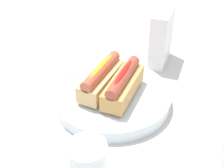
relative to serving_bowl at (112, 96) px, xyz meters
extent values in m
plane|color=beige|center=(-0.01, -0.01, -0.02)|extent=(2.40, 2.40, 0.00)
cylinder|color=silver|center=(0.00, 0.00, 0.00)|extent=(0.27, 0.27, 0.03)
torus|color=silver|center=(0.00, 0.00, 0.01)|extent=(0.27, 0.27, 0.01)
cube|color=#DBB270|center=(0.00, -0.03, 0.04)|extent=(0.16, 0.07, 0.04)
cylinder|color=#BC563D|center=(0.00, -0.03, 0.06)|extent=(0.15, 0.05, 0.03)
ellipsoid|color=gold|center=(0.00, -0.03, 0.07)|extent=(0.11, 0.03, 0.01)
cube|color=tan|center=(0.00, 0.03, 0.04)|extent=(0.15, 0.06, 0.04)
cylinder|color=#A84733|center=(0.00, 0.03, 0.06)|extent=(0.15, 0.04, 0.03)
ellipsoid|color=red|center=(0.00, 0.03, 0.07)|extent=(0.11, 0.02, 0.01)
cylinder|color=white|center=(0.23, 0.03, 0.03)|extent=(0.07, 0.07, 0.09)
cylinder|color=silver|center=(0.23, 0.03, 0.02)|extent=(0.06, 0.06, 0.07)
cube|color=white|center=(-0.22, 0.07, 0.06)|extent=(0.11, 0.05, 0.15)
camera|label=1|loc=(0.56, 0.17, 0.45)|focal=50.44mm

